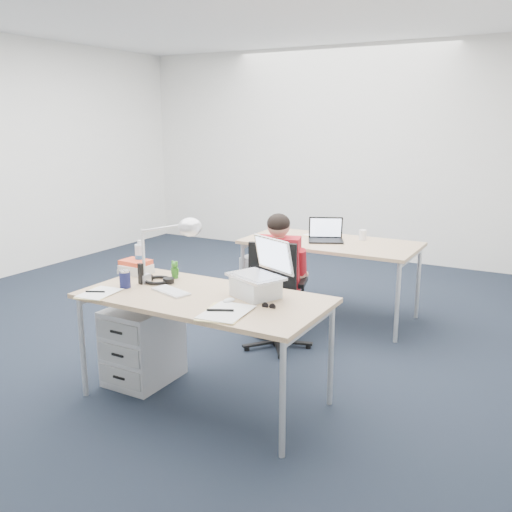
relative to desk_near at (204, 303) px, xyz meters
The scene contains 24 objects.
floor 1.47m from the desk_near, 130.47° to the left, with size 7.00×7.00×0.00m, color black.
room 1.66m from the desk_near, 130.47° to the left, with size 6.02×7.02×2.80m.
desk_near is the anchor object (origin of this frame).
desk_far 1.98m from the desk_near, 87.82° to the left, with size 1.60×0.80×0.73m.
office_chair 1.13m from the desk_near, 90.51° to the left, with size 0.72×0.72×0.92m.
seated_person 1.21m from the desk_near, 92.26° to the left, with size 0.46×0.66×1.10m.
drawer_pedestal_near 0.69m from the desk_near, behind, with size 0.40×0.50×0.55m, color #AFB1B5.
drawer_pedestal_far 2.02m from the desk_near, 105.42° to the left, with size 0.40×0.50×0.55m, color #AFB1B5.
silver_laptop 0.41m from the desk_near, 26.00° to the left, with size 0.35×0.27×0.37m, color silver, non-canonical shape.
wireless_keyboard 0.24m from the desk_near, 169.48° to the right, with size 0.29×0.12×0.01m, color white.
computer_mouse 0.23m from the desk_near, 11.28° to the right, with size 0.05×0.08×0.03m, color white.
headphones 0.48m from the desk_near, 166.50° to the left, with size 0.25×0.19×0.04m, color black, non-canonical shape.
can_koozie 0.59m from the desk_near, 169.53° to the right, with size 0.07×0.07×0.12m, color #161945.
water_bottle 0.81m from the desk_near, 160.24° to the left, with size 0.07×0.07×0.24m, color silver.
bear_figurine 0.50m from the desk_near, 149.06° to the left, with size 0.07×0.05×0.13m, color #1B651B, non-canonical shape.
book_stack 0.79m from the desk_near, 163.89° to the left, with size 0.22×0.17×0.10m, color silver.
cordless_phone 0.54m from the desk_near, behind, with size 0.04×0.02×0.15m, color black.
papers_left 0.70m from the desk_near, 153.87° to the right, with size 0.19×0.27×0.01m, color #E7D285.
papers_right 0.38m from the desk_near, 37.68° to the right, with size 0.24×0.34×0.01m, color #E7D285.
sunglasses 0.48m from the desk_near, ahead, with size 0.09×0.04×0.02m, color black, non-canonical shape.
desk_lamp 0.48m from the desk_near, behind, with size 0.45×0.16×0.51m, color silver, non-canonical shape.
dark_laptop 1.96m from the desk_near, 88.88° to the left, with size 0.32×0.31×0.23m, color black, non-canonical shape.
far_cup 2.22m from the desk_near, 81.89° to the left, with size 0.07×0.07×0.10m, color white.
far_papers 2.22m from the desk_near, 94.24° to the left, with size 0.18×0.26×0.01m, color white.
Camera 1 is at (2.85, -3.88, 1.83)m, focal length 40.00 mm.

